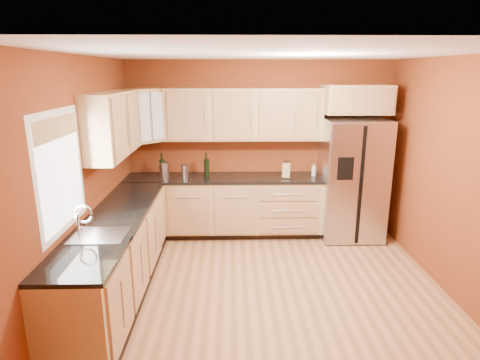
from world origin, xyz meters
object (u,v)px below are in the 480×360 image
(refrigerator, at_px, (352,179))
(canister_left, at_px, (185,171))
(knife_block, at_px, (286,170))
(soap_dispenser, at_px, (314,170))
(wine_bottle_a, at_px, (162,165))

(refrigerator, bearing_deg, canister_left, 177.82)
(canister_left, xyz_separation_m, knife_block, (1.49, -0.10, 0.02))
(refrigerator, xyz_separation_m, knife_block, (-0.98, -0.01, 0.14))
(refrigerator, bearing_deg, soap_dispenser, 169.21)
(refrigerator, distance_m, soap_dispenser, 0.57)
(canister_left, distance_m, wine_bottle_a, 0.35)
(wine_bottle_a, relative_size, soap_dispenser, 2.02)
(canister_left, bearing_deg, knife_block, -3.88)
(knife_block, relative_size, soap_dispenser, 1.27)
(knife_block, bearing_deg, canister_left, -171.36)
(canister_left, distance_m, knife_block, 1.50)
(canister_left, relative_size, knife_block, 0.79)
(wine_bottle_a, bearing_deg, knife_block, -3.80)
(refrigerator, relative_size, canister_left, 10.23)
(canister_left, xyz_separation_m, soap_dispenser, (1.92, 0.01, -0.00))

